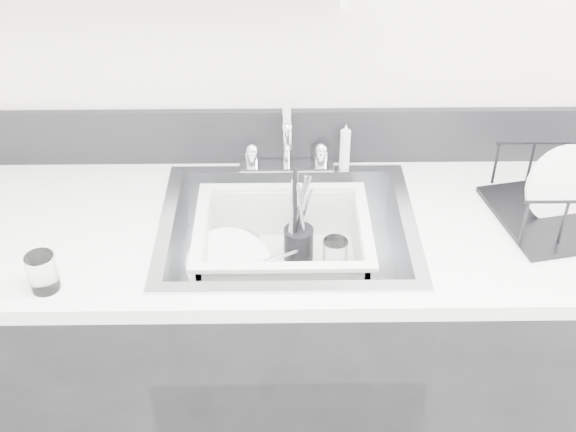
{
  "coord_description": "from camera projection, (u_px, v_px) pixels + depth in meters",
  "views": [
    {
      "loc": [
        -0.02,
        -0.26,
        2.0
      ],
      "look_at": [
        0.0,
        1.14,
        0.98
      ],
      "focal_mm": 45.0,
      "sensor_mm": 36.0,
      "label": 1
    }
  ],
  "objects": [
    {
      "name": "room_shell",
      "position": [
        298.0,
        88.0,
        0.7
      ],
      "size": [
        3.5,
        3.0,
        2.6
      ],
      "color": "silver",
      "rests_on": "ground"
    },
    {
      "name": "bowl_small",
      "position": [
        317.0,
        286.0,
        1.82
      ],
      "size": [
        0.12,
        0.12,
        0.04
      ],
      "primitive_type": "imported",
      "rotation": [
        0.0,
        0.0,
        0.05
      ],
      "color": "white",
      "rests_on": "wash_tub"
    },
    {
      "name": "utensil_cup",
      "position": [
        298.0,
        242.0,
        1.9
      ],
      "size": [
        0.08,
        0.08,
        0.26
      ],
      "rotation": [
        0.0,
        0.0,
        -0.39
      ],
      "color": "black",
      "rests_on": "wash_tub"
    },
    {
      "name": "counter_run",
      "position": [
        288.0,
        352.0,
        2.07
      ],
      "size": [
        3.2,
        0.62,
        0.92
      ],
      "color": "black",
      "rests_on": "ground"
    },
    {
      "name": "tumbler_counter",
      "position": [
        43.0,
        272.0,
        1.58
      ],
      "size": [
        0.08,
        0.08,
        0.09
      ],
      "primitive_type": "cylinder",
      "rotation": [
        0.0,
        0.0,
        0.29
      ],
      "color": "white",
      "rests_on": "counter_run"
    },
    {
      "name": "ladle",
      "position": [
        265.0,
        259.0,
        1.87
      ],
      "size": [
        0.25,
        0.26,
        0.08
      ],
      "primitive_type": null,
      "rotation": [
        0.0,
        0.0,
        -0.81
      ],
      "color": "silver",
      "rests_on": "wash_tub"
    },
    {
      "name": "backsplash",
      "position": [
        286.0,
        136.0,
        2.0
      ],
      "size": [
        3.2,
        0.02,
        0.16
      ],
      "primitive_type": "cube",
      "color": "black",
      "rests_on": "counter_run"
    },
    {
      "name": "side_sprayer",
      "position": [
        345.0,
        147.0,
        1.97
      ],
      "size": [
        0.03,
        0.03,
        0.14
      ],
      "primitive_type": "cylinder",
      "color": "silver",
      "rests_on": "counter_run"
    },
    {
      "name": "sink",
      "position": [
        288.0,
        252.0,
        1.86
      ],
      "size": [
        0.64,
        0.52,
        0.2
      ],
      "primitive_type": null,
      "color": "silver",
      "rests_on": "counter_run"
    },
    {
      "name": "plate_stack",
      "position": [
        233.0,
        274.0,
        1.84
      ],
      "size": [
        0.27,
        0.26,
        0.1
      ],
      "rotation": [
        0.0,
        0.0,
        0.09
      ],
      "color": "white",
      "rests_on": "wash_tub"
    },
    {
      "name": "tumbler_in_tub",
      "position": [
        335.0,
        255.0,
        1.87
      ],
      "size": [
        0.07,
        0.07,
        0.09
      ],
      "primitive_type": "cylinder",
      "rotation": [
        0.0,
        0.0,
        -0.14
      ],
      "color": "white",
      "rests_on": "wash_tub"
    },
    {
      "name": "wash_tub",
      "position": [
        283.0,
        249.0,
        1.85
      ],
      "size": [
        0.45,
        0.37,
        0.17
      ],
      "primitive_type": null,
      "rotation": [
        0.0,
        0.0,
        0.01
      ],
      "color": "silver",
      "rests_on": "sink"
    },
    {
      "name": "faucet",
      "position": [
        287.0,
        152.0,
        1.97
      ],
      "size": [
        0.26,
        0.18,
        0.23
      ],
      "color": "silver",
      "rests_on": "counter_run"
    }
  ]
}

